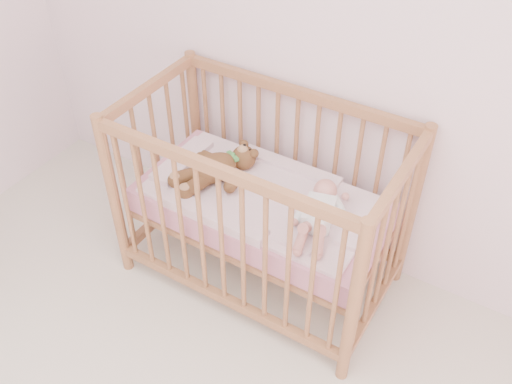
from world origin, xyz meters
The scene contains 6 objects.
wall_back centered at (0.00, 2.00, 1.35)m, with size 4.00×0.02×2.70m, color white.
crib centered at (-0.24, 1.60, 0.50)m, with size 1.36×0.76×1.00m, color #B7744D, non-canonical shape.
mattress centered at (-0.24, 1.60, 0.49)m, with size 1.22×0.62×0.13m, color pink.
blanket centered at (-0.24, 1.60, 0.56)m, with size 1.10×0.58×0.06m, color pink, non-canonical shape.
baby centered at (0.08, 1.58, 0.64)m, with size 0.24×0.51×0.12m, color white, non-canonical shape.
teddy_bear centered at (-0.50, 1.58, 0.65)m, with size 0.35×0.50×0.14m, color brown, non-canonical shape.
Camera 1 is at (0.83, -0.20, 2.40)m, focal length 40.00 mm.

